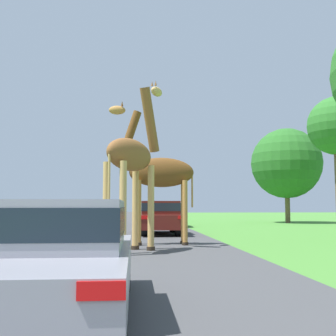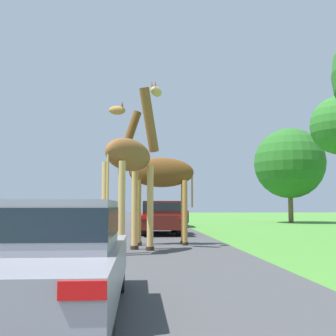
# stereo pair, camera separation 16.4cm
# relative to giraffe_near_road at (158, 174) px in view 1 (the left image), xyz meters

# --- Properties ---
(road) EXTENTS (7.91, 120.00, 0.00)m
(road) POSITION_rel_giraffe_near_road_xyz_m (-1.62, 16.01, -2.33)
(road) COLOR #424244
(road) RESTS_ON ground
(giraffe_near_road) EXTENTS (2.87, 0.73, 4.81)m
(giraffe_near_road) POSITION_rel_giraffe_near_road_xyz_m (0.00, 0.00, 0.00)
(giraffe_near_road) COLOR #B77F3D
(giraffe_near_road) RESTS_ON ground
(giraffe_companion) EXTENTS (1.88, 2.57, 5.20)m
(giraffe_companion) POSITION_rel_giraffe_near_road_xyz_m (-0.83, -2.11, 0.22)
(giraffe_companion) COLOR tan
(giraffe_companion) RESTS_ON ground
(car_lead_maroon) EXTENTS (1.86, 4.37, 1.35)m
(car_lead_maroon) POSITION_rel_giraffe_near_road_xyz_m (-1.76, -8.90, -1.62)
(car_lead_maroon) COLOR gray
(car_lead_maroon) RESTS_ON ground
(car_queue_right) EXTENTS (1.89, 4.34, 1.50)m
(car_queue_right) POSITION_rel_giraffe_near_road_xyz_m (0.40, 5.31, -1.54)
(car_queue_right) COLOR #561914
(car_queue_right) RESTS_ON ground
(car_queue_left) EXTENTS (1.71, 3.93, 1.45)m
(car_queue_left) POSITION_rel_giraffe_near_road_xyz_m (1.42, 12.39, -1.55)
(car_queue_left) COLOR black
(car_queue_left) RESTS_ON ground
(car_far_ahead) EXTENTS (1.84, 4.64, 1.35)m
(car_far_ahead) POSITION_rel_giraffe_near_road_xyz_m (-4.73, 3.91, -1.60)
(car_far_ahead) COLOR silver
(car_far_ahead) RESTS_ON ground
(car_verge_right) EXTENTS (1.75, 4.35, 1.21)m
(car_verge_right) POSITION_rel_giraffe_near_road_xyz_m (-4.44, 9.56, -1.67)
(car_verge_right) COLOR #144C28
(car_verge_right) RESTS_ON ground
(car_rear_follower) EXTENTS (1.72, 4.22, 1.32)m
(car_rear_follower) POSITION_rel_giraffe_near_road_xyz_m (-3.62, 15.74, -1.62)
(car_rear_follower) COLOR navy
(car_rear_follower) RESTS_ON ground
(tree_centre_back) EXTENTS (5.35, 5.35, 7.19)m
(tree_centre_back) POSITION_rel_giraffe_near_road_xyz_m (10.81, 17.12, 2.18)
(tree_centre_back) COLOR brown
(tree_centre_back) RESTS_ON ground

